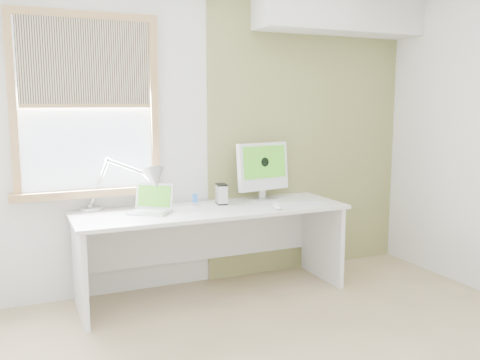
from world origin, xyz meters
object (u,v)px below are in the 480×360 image
imac (263,168)px  desk (210,230)px  desk_lamp (142,182)px  laptop (152,205)px  external_drive (221,194)px

imac → desk: bearing=-166.0°
desk_lamp → laptop: desk_lamp is taller
desk → imac: imac is taller
desk → external_drive: external_drive is taller
desk_lamp → imac: bearing=1.2°
laptop → imac: bearing=8.0°
desk → desk_lamp: desk_lamp is taller
desk → desk_lamp: (-0.53, 0.11, 0.41)m
desk_lamp → desk: bearing=-12.2°
laptop → external_drive: (0.62, 0.08, 0.03)m
desk_lamp → imac: size_ratio=1.34×
desk_lamp → external_drive: desk_lamp is taller
laptop → imac: 1.07m
desk_lamp → laptop: (0.04, -0.12, -0.17)m
desk_lamp → imac: 1.08m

